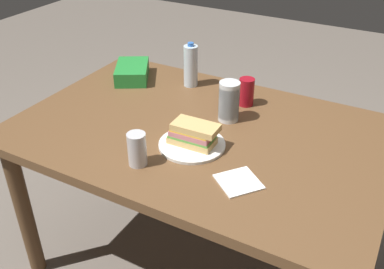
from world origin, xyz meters
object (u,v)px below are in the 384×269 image
paper_plate (192,145)px  plastic_cup_stack (229,101)px  soda_can_silver (137,149)px  chip_bag (132,72)px  water_bottle_tall (191,66)px  sandwich (193,134)px  dining_table (199,148)px  soda_can_red (246,92)px

paper_plate → plastic_cup_stack: plastic_cup_stack is taller
paper_plate → soda_can_silver: soda_can_silver is taller
chip_bag → water_bottle_tall: water_bottle_tall is taller
sandwich → water_bottle_tall: water_bottle_tall is taller
sandwich → chip_bag: bearing=144.8°
dining_table → plastic_cup_stack: bearing=60.5°
dining_table → chip_bag: 0.59m
chip_bag → soda_can_red: bearing=61.0°
paper_plate → sandwich: bearing=28.2°
water_bottle_tall → soda_can_silver: bearing=-77.1°
soda_can_red → plastic_cup_stack: size_ratio=0.73×
chip_bag → water_bottle_tall: (0.29, 0.07, 0.06)m
paper_plate → soda_can_silver: (-0.11, -0.19, 0.05)m
soda_can_red → chip_bag: 0.59m
sandwich → soda_can_red: 0.40m
sandwich → chip_bag: sandwich is taller
paper_plate → soda_can_red: soda_can_red is taller
water_bottle_tall → plastic_cup_stack: (0.29, -0.22, -0.02)m
soda_can_silver → paper_plate: bearing=59.9°
sandwich → soda_can_silver: 0.22m
soda_can_silver → water_bottle_tall: bearing=102.9°
paper_plate → chip_bag: chip_bag is taller
soda_can_red → water_bottle_tall: (-0.31, 0.06, 0.04)m
soda_can_red → plastic_cup_stack: bearing=-94.2°
soda_can_red → water_bottle_tall: water_bottle_tall is taller
soda_can_silver → dining_table: bearing=76.4°
sandwich → soda_can_silver: size_ratio=1.51×
chip_bag → water_bottle_tall: 0.30m
sandwich → water_bottle_tall: (-0.26, 0.46, 0.05)m
dining_table → soda_can_silver: soda_can_silver is taller
sandwich → soda_can_silver: (-0.11, -0.19, 0.01)m
soda_can_red → chip_bag: (-0.59, -0.01, -0.03)m
sandwich → soda_can_silver: bearing=-120.7°
plastic_cup_stack → soda_can_silver: (-0.15, -0.44, -0.02)m
sandwich → chip_bag: size_ratio=0.80×
soda_can_red → dining_table: bearing=-106.1°
dining_table → water_bottle_tall: bearing=123.8°
soda_can_red → soda_can_silver: size_ratio=1.00×
water_bottle_tall → soda_can_red: bearing=-10.7°
chip_bag → soda_can_silver: soda_can_silver is taller
sandwich → dining_table: bearing=107.4°
soda_can_red → soda_can_silver: same height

